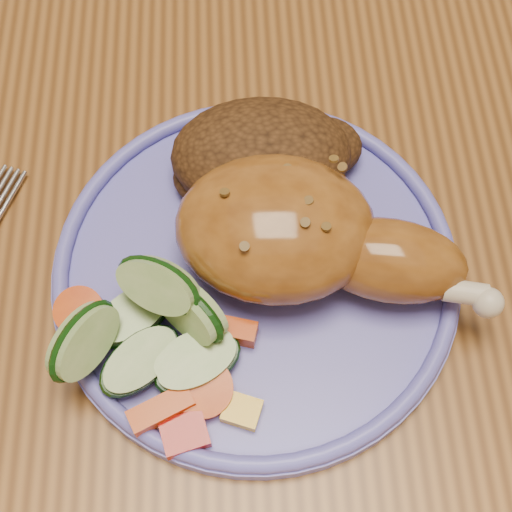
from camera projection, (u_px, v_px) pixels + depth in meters
name	position (u px, v px, depth m)	size (l,w,h in m)	color
ground	(266.00, 396.00, 1.18)	(4.00, 4.00, 0.00)	brown
dining_table	(276.00, 176.00, 0.58)	(0.90, 1.40, 0.75)	brown
plate	(256.00, 271.00, 0.45)	(0.25, 0.25, 0.01)	#6260CE
plate_rim	(256.00, 263.00, 0.44)	(0.25, 0.25, 0.01)	#6260CE
chicken_leg	(303.00, 236.00, 0.42)	(0.19, 0.11, 0.06)	#97591F
rice_pilaf	(265.00, 155.00, 0.45)	(0.12, 0.08, 0.05)	#442711
vegetable_pile	(159.00, 339.00, 0.40)	(0.13, 0.12, 0.06)	#A50A05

